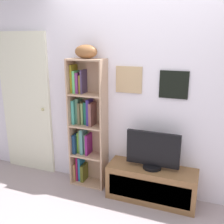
# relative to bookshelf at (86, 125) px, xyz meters

# --- Properties ---
(back_wall) EXTENTS (4.80, 0.08, 2.39)m
(back_wall) POSITION_rel_bookshelf_xyz_m (0.76, 0.12, 0.37)
(back_wall) COLOR silver
(back_wall) RESTS_ON ground
(bookshelf) EXTENTS (0.47, 0.24, 1.67)m
(bookshelf) POSITION_rel_bookshelf_xyz_m (0.00, 0.00, 0.00)
(bookshelf) COLOR tan
(bookshelf) RESTS_ON ground
(football) EXTENTS (0.29, 0.17, 0.16)m
(football) POSITION_rel_bookshelf_xyz_m (0.05, -0.03, 0.93)
(football) COLOR brown
(football) RESTS_ON bookshelf
(tv_stand) EXTENTS (1.06, 0.36, 0.42)m
(tv_stand) POSITION_rel_bookshelf_xyz_m (0.91, -0.09, -0.61)
(tv_stand) COLOR brown
(tv_stand) RESTS_ON ground
(television) EXTENTS (0.62, 0.22, 0.45)m
(television) POSITION_rel_bookshelf_xyz_m (0.91, -0.09, -0.18)
(television) COLOR black
(television) RESTS_ON tv_stand
(door) EXTENTS (0.80, 0.09, 2.00)m
(door) POSITION_rel_bookshelf_xyz_m (-0.97, 0.07, 0.18)
(door) COLOR silver
(door) RESTS_ON ground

